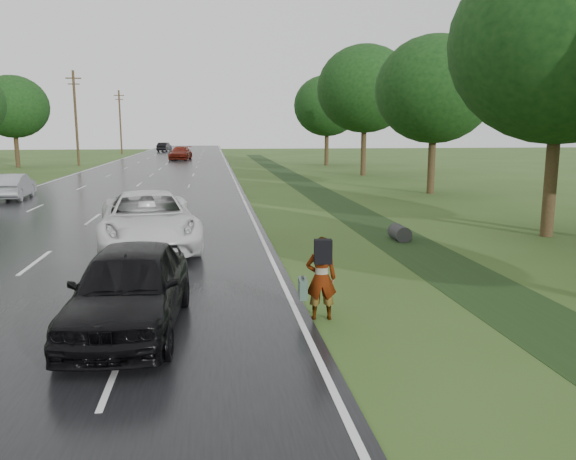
% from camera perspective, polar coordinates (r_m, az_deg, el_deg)
% --- Properties ---
extents(road, '(14.00, 180.00, 0.04)m').
position_cam_1_polar(road, '(53.85, -13.17, 5.83)').
color(road, black).
rests_on(road, ground).
extents(edge_stripe_east, '(0.12, 180.00, 0.01)m').
position_cam_1_polar(edge_stripe_east, '(53.63, -5.93, 6.05)').
color(edge_stripe_east, silver).
rests_on(edge_stripe_east, road).
extents(edge_stripe_west, '(0.12, 180.00, 0.01)m').
position_cam_1_polar(edge_stripe_west, '(54.90, -20.23, 5.58)').
color(edge_stripe_west, silver).
rests_on(edge_stripe_west, road).
extents(center_line, '(0.12, 180.00, 0.01)m').
position_cam_1_polar(center_line, '(53.85, -13.17, 5.85)').
color(center_line, silver).
rests_on(center_line, road).
extents(drainage_ditch, '(2.20, 120.00, 0.56)m').
position_cam_1_polar(drainage_ditch, '(28.18, 5.54, 2.43)').
color(drainage_ditch, black).
rests_on(drainage_ditch, ground).
extents(utility_pole_far, '(1.60, 0.26, 10.00)m').
position_cam_1_polar(utility_pole_far, '(65.08, -20.75, 10.70)').
color(utility_pole_far, '#382917').
rests_on(utility_pole_far, ground).
extents(utility_pole_distant, '(1.60, 0.26, 10.00)m').
position_cam_1_polar(utility_pole_distant, '(94.57, -16.68, 10.53)').
color(utility_pole_distant, '#382917').
rests_on(utility_pole_distant, ground).
extents(tree_east_b, '(7.60, 7.60, 10.11)m').
position_cam_1_polar(tree_east_b, '(22.18, 26.06, 16.65)').
color(tree_east_b, '#382917').
rests_on(tree_east_b, ground).
extents(tree_east_c, '(7.00, 7.00, 9.29)m').
position_cam_1_polar(tree_east_c, '(35.11, 14.68, 13.63)').
color(tree_east_c, '#382917').
rests_on(tree_east_c, ground).
extents(tree_east_d, '(8.00, 8.00, 10.76)m').
position_cam_1_polar(tree_east_d, '(48.31, 7.82, 14.01)').
color(tree_east_d, '#382917').
rests_on(tree_east_d, ground).
extents(tree_east_f, '(7.20, 7.20, 9.62)m').
position_cam_1_polar(tree_east_f, '(61.79, 3.99, 12.47)').
color(tree_east_f, '#382917').
rests_on(tree_east_f, ground).
extents(tree_west_f, '(7.00, 7.00, 9.29)m').
position_cam_1_polar(tree_west_f, '(64.66, -26.14, 11.17)').
color(tree_west_f, '#382917').
rests_on(tree_west_f, ground).
extents(pedestrian, '(0.77, 0.72, 1.70)m').
position_cam_1_polar(pedestrian, '(11.27, 3.29, -4.79)').
color(pedestrian, '#A5998C').
rests_on(pedestrian, ground).
extents(white_pickup, '(3.85, 6.78, 1.79)m').
position_cam_1_polar(white_pickup, '(18.59, -14.04, 1.01)').
color(white_pickup, silver).
rests_on(white_pickup, road).
extents(dark_sedan, '(2.18, 4.89, 1.63)m').
position_cam_1_polar(dark_sedan, '(10.99, -15.77, -5.66)').
color(dark_sedan, black).
rests_on(dark_sedan, road).
extents(silver_sedan, '(1.77, 4.33, 1.40)m').
position_cam_1_polar(silver_sedan, '(34.46, -26.14, 4.01)').
color(silver_sedan, gray).
rests_on(silver_sedan, road).
extents(far_car_red, '(3.05, 6.07, 1.69)m').
position_cam_1_polar(far_car_red, '(74.28, -10.86, 7.68)').
color(far_car_red, maroon).
rests_on(far_car_red, road).
extents(far_car_dark, '(2.44, 5.04, 1.59)m').
position_cam_1_polar(far_car_dark, '(104.58, -12.45, 8.24)').
color(far_car_dark, black).
rests_on(far_car_dark, road).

